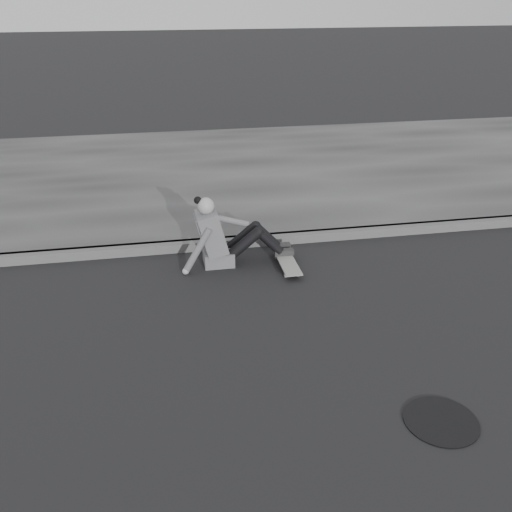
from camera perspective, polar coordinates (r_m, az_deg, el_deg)
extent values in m
plane|color=black|center=(5.27, 2.42, -10.63)|extent=(80.00, 80.00, 0.00)
cube|color=#4A4A4A|center=(7.44, -1.94, 1.42)|extent=(24.00, 0.16, 0.12)
cube|color=#363636|center=(10.24, -4.54, 8.28)|extent=(24.00, 6.00, 0.12)
cylinder|color=black|center=(4.89, 18.02, -15.43)|extent=(0.59, 0.59, 0.01)
cylinder|color=gray|center=(6.67, 2.98, -1.94)|extent=(0.03, 0.05, 0.05)
cylinder|color=gray|center=(6.70, 4.23, -1.83)|extent=(0.03, 0.05, 0.05)
cylinder|color=gray|center=(7.12, 2.03, -0.03)|extent=(0.03, 0.05, 0.05)
cylinder|color=gray|center=(7.15, 3.20, 0.07)|extent=(0.03, 0.05, 0.05)
cube|color=#2F2F31|center=(6.67, 3.62, -1.67)|extent=(0.16, 0.04, 0.03)
cube|color=#2F2F31|center=(7.12, 2.62, 0.22)|extent=(0.16, 0.04, 0.03)
cube|color=slate|center=(6.89, 3.11, -0.51)|extent=(0.20, 0.78, 0.02)
cube|color=#545457|center=(6.98, -3.77, -0.07)|extent=(0.36, 0.34, 0.18)
cube|color=#545457|center=(6.83, -4.44, 2.45)|extent=(0.37, 0.40, 0.57)
cube|color=#545457|center=(6.77, -5.56, 3.30)|extent=(0.14, 0.30, 0.20)
cylinder|color=gray|center=(6.73, -4.93, 4.30)|extent=(0.09, 0.09, 0.08)
sphere|color=gray|center=(6.70, -5.04, 5.01)|extent=(0.20, 0.20, 0.20)
sphere|color=black|center=(6.69, -5.85, 5.57)|extent=(0.09, 0.09, 0.09)
cylinder|color=black|center=(6.85, -1.11, 1.28)|extent=(0.43, 0.13, 0.39)
cylinder|color=black|center=(7.01, -1.35, 1.88)|extent=(0.43, 0.13, 0.39)
cylinder|color=black|center=(6.90, 1.35, 1.43)|extent=(0.35, 0.11, 0.36)
cylinder|color=black|center=(7.07, 1.05, 2.03)|extent=(0.35, 0.11, 0.36)
sphere|color=black|center=(6.82, 0.25, 2.42)|extent=(0.13, 0.13, 0.13)
sphere|color=black|center=(6.99, -0.03, 3.00)|extent=(0.13, 0.13, 0.13)
cube|color=#282828|center=(7.01, 2.81, 0.38)|extent=(0.24, 0.08, 0.07)
cube|color=#282828|center=(7.17, 2.49, 0.98)|extent=(0.24, 0.08, 0.07)
cylinder|color=#545457|center=(6.68, -5.90, 0.52)|extent=(0.38, 0.08, 0.58)
sphere|color=gray|center=(6.77, -7.06, -1.53)|extent=(0.08, 0.08, 0.08)
cylinder|color=#545457|center=(6.98, -2.64, 3.56)|extent=(0.48, 0.08, 0.21)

